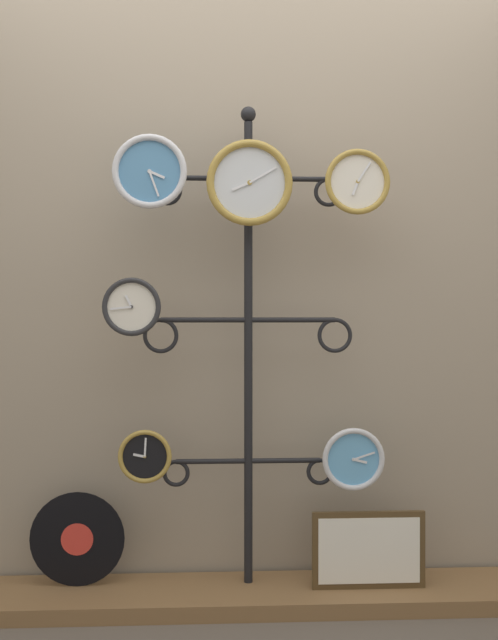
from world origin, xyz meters
name	(u,v)px	position (x,y,z in m)	size (l,w,h in m)	color
shop_wall	(246,238)	(0.00, 0.57, 1.40)	(4.40, 0.04, 2.80)	gray
low_shelf	(249,596)	(0.00, 0.35, 0.03)	(2.20, 0.36, 0.06)	brown
display_stand	(248,432)	(0.00, 0.41, 0.64)	(0.81, 0.36, 1.89)	black
clock_top_left	(150,172)	(-0.37, 0.30, 1.61)	(0.27, 0.04, 0.27)	#4C84B2
clock_top_center	(250,183)	(0.00, 0.32, 1.58)	(0.32, 0.04, 0.32)	silver
clock_top_right	(357,182)	(0.40, 0.31, 1.58)	(0.25, 0.04, 0.25)	silver
clock_middle_left	(132,307)	(-0.44, 0.32, 1.12)	(0.22, 0.04, 0.22)	silver
clock_bottom_left	(145,456)	(-0.39, 0.34, 0.56)	(0.20, 0.04, 0.20)	black
clock_bottom_right	(353,459)	(0.39, 0.32, 0.55)	(0.24, 0.04, 0.24)	#60A8DB
vinyl_record	(77,539)	(-0.65, 0.40, 0.24)	(0.36, 0.01, 0.36)	black
picture_frame	(369,550)	(0.45, 0.32, 0.20)	(0.43, 0.02, 0.29)	#4C381E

